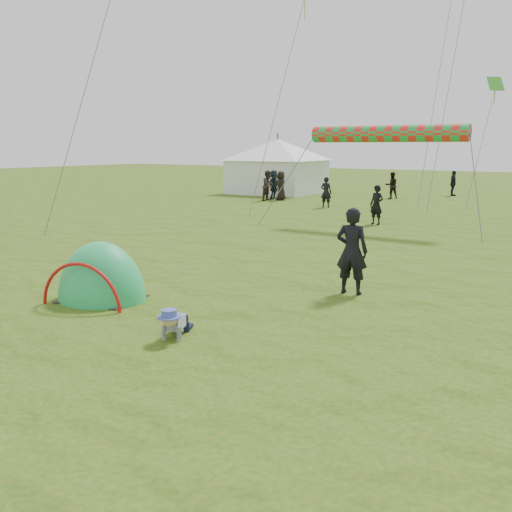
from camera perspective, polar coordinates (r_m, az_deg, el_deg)
The scene contains 15 objects.
ground at distance 9.97m, azimuth -11.73°, elevation -7.85°, with size 140.00×140.00×0.00m, color #23520E.
crawling_toddler at distance 9.70m, azimuth -8.20°, elevation -6.52°, with size 0.51×0.73×0.56m, color black, non-canonical shape.
popup_tent at distance 12.45m, azimuth -15.11°, elevation -4.22°, with size 1.91×1.57×2.47m, color #1DA155.
standing_adult at distance 12.46m, azimuth 9.56°, elevation 0.49°, with size 0.69×0.45×1.89m, color black.
event_marquee at distance 39.28m, azimuth 2.18°, elevation 9.15°, with size 5.68×5.68×3.90m, color white, non-canonical shape.
crowd_person_0 at distance 23.90m, azimuth 11.96°, elevation 5.02°, with size 0.59×0.39×1.62m, color black.
crowd_person_1 at distance 36.11m, azimuth 13.41°, elevation 6.88°, with size 0.78×0.61×1.61m, color black.
crowd_person_4 at distance 34.07m, azimuth 2.53°, elevation 7.03°, with size 0.84×0.55×1.72m, color black.
crowd_person_5 at distance 34.80m, azimuth 1.81°, elevation 7.16°, with size 1.63×0.52×1.76m, color #1C2A31.
crowd_person_8 at distance 39.11m, azimuth 19.12°, elevation 6.88°, with size 0.96×0.40×1.63m, color black.
crowd_person_11 at distance 43.27m, azimuth 4.40°, elevation 7.89°, with size 1.66×0.53×1.80m, color black.
crowd_person_12 at distance 30.20m, azimuth 7.02°, elevation 6.35°, with size 0.58×0.38×1.60m, color black.
crowd_person_13 at distance 33.75m, azimuth 1.23°, elevation 7.04°, with size 0.86×0.67×1.77m, color #32241F.
rainbow_tube_kite at distance 22.80m, azimuth 12.93°, elevation 11.83°, with size 0.64×0.64×6.13m, color red.
diamond_kite_3 at distance 35.74m, azimuth 22.84°, elevation 15.60°, with size 0.92×0.92×0.00m, color green.
Camera 1 is at (6.76, -6.61, 3.17)m, focal length 40.00 mm.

